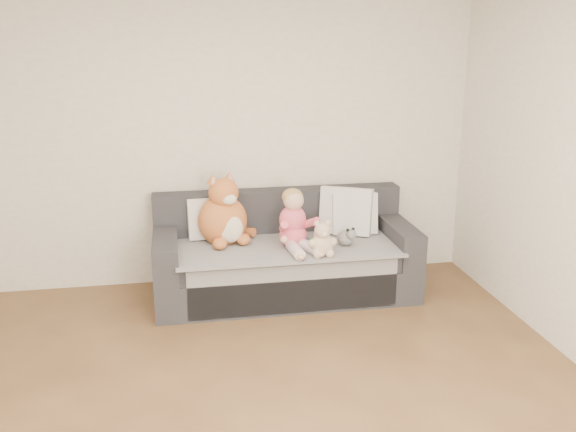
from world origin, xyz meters
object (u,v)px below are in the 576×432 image
Objects in this scene: toddler at (295,223)px; plush_cat at (224,216)px; sippy_cup at (304,240)px; sofa at (284,259)px; teddy_bear at (322,241)px.

plush_cat is (-0.56, 0.23, 0.02)m from toddler.
plush_cat is 5.80× the size of sippy_cup.
toddler is 0.81× the size of plush_cat.
teddy_bear is (0.24, -0.42, 0.28)m from sofa.
teddy_bear is (0.74, -0.47, -0.11)m from plush_cat.
plush_cat is at bearing 160.99° from sippy_cup.
plush_cat is at bearing 145.47° from toddler.
sofa is 0.64m from plush_cat.
sofa is 3.47× the size of plush_cat.
sippy_cup is (0.08, 0.01, -0.15)m from toddler.
plush_cat is at bearing 145.06° from teddy_bear.
toddler is at bearing -42.99° from plush_cat.
sofa is at bearing 117.06° from teddy_bear.
plush_cat reaches higher than teddy_bear.
toddler is at bearing -173.04° from sippy_cup.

